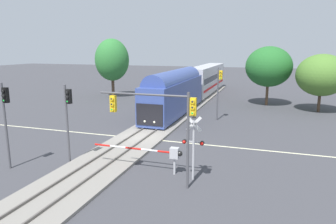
{
  "coord_description": "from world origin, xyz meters",
  "views": [
    {
      "loc": [
        10.85,
        -24.83,
        8.05
      ],
      "look_at": [
        1.75,
        2.86,
        2.0
      ],
      "focal_mm": 33.04,
      "sensor_mm": 36.0,
      "label": 1
    }
  ],
  "objects_px": {
    "crossing_gate_near": "(163,153)",
    "traffic_signal_far_side": "(219,86)",
    "traffic_signal_near_left": "(6,112)",
    "traffic_signal_near_right": "(161,114)",
    "traffic_signal_median": "(68,111)",
    "oak_far_right": "(269,67)",
    "crossing_signal_mast": "(193,140)",
    "maple_right_background": "(322,75)",
    "commuter_train": "(193,84)",
    "pine_left_background": "(112,60)"
  },
  "relations": [
    {
      "from": "traffic_signal_near_left",
      "to": "maple_right_background",
      "type": "xyz_separation_m",
      "value": [
        22.53,
        27.52,
        0.79
      ]
    },
    {
      "from": "crossing_signal_mast",
      "to": "traffic_signal_near_right",
      "type": "distance_m",
      "value": 2.76
    },
    {
      "from": "traffic_signal_median",
      "to": "traffic_signal_far_side",
      "type": "xyz_separation_m",
      "value": [
        7.82,
        16.65,
        0.2
      ]
    },
    {
      "from": "crossing_signal_mast",
      "to": "traffic_signal_near_right",
      "type": "relative_size",
      "value": 0.7
    },
    {
      "from": "commuter_train",
      "to": "traffic_signal_near_right",
      "type": "height_order",
      "value": "traffic_signal_near_right"
    },
    {
      "from": "traffic_signal_median",
      "to": "traffic_signal_near_left",
      "type": "distance_m",
      "value": 3.89
    },
    {
      "from": "crossing_signal_mast",
      "to": "traffic_signal_median",
      "type": "bearing_deg",
      "value": 179.55
    },
    {
      "from": "commuter_train",
      "to": "crossing_signal_mast",
      "type": "distance_m",
      "value": 28.5
    },
    {
      "from": "traffic_signal_median",
      "to": "maple_right_background",
      "type": "distance_m",
      "value": 31.87
    },
    {
      "from": "commuter_train",
      "to": "crossing_signal_mast",
      "type": "bearing_deg",
      "value": -76.42
    },
    {
      "from": "commuter_train",
      "to": "oak_far_right",
      "type": "xyz_separation_m",
      "value": [
        10.64,
        0.6,
        2.69
      ]
    },
    {
      "from": "commuter_train",
      "to": "oak_far_right",
      "type": "relative_size",
      "value": 4.7
    },
    {
      "from": "traffic_signal_far_side",
      "to": "oak_far_right",
      "type": "xyz_separation_m",
      "value": [
        5.08,
        11.58,
        1.53
      ]
    },
    {
      "from": "crossing_gate_near",
      "to": "traffic_signal_far_side",
      "type": "height_order",
      "value": "traffic_signal_far_side"
    },
    {
      "from": "oak_far_right",
      "to": "crossing_gate_near",
      "type": "bearing_deg",
      "value": -102.24
    },
    {
      "from": "maple_right_background",
      "to": "traffic_signal_median",
      "type": "bearing_deg",
      "value": -127.35
    },
    {
      "from": "crossing_gate_near",
      "to": "pine_left_background",
      "type": "distance_m",
      "value": 34.01
    },
    {
      "from": "oak_far_right",
      "to": "crossing_signal_mast",
      "type": "bearing_deg",
      "value": -97.96
    },
    {
      "from": "crossing_gate_near",
      "to": "oak_far_right",
      "type": "relative_size",
      "value": 0.77
    },
    {
      "from": "commuter_train",
      "to": "traffic_signal_near_right",
      "type": "xyz_separation_m",
      "value": [
        5.05,
        -29.03,
        1.54
      ]
    },
    {
      "from": "crossing_signal_mast",
      "to": "traffic_signal_near_left",
      "type": "xyz_separation_m",
      "value": [
        -12.16,
        -2.13,
        1.38
      ]
    },
    {
      "from": "commuter_train",
      "to": "crossing_signal_mast",
      "type": "xyz_separation_m",
      "value": [
        6.69,
        -27.7,
        -0.25
      ]
    },
    {
      "from": "oak_far_right",
      "to": "pine_left_background",
      "type": "bearing_deg",
      "value": 179.59
    },
    {
      "from": "traffic_signal_median",
      "to": "traffic_signal_far_side",
      "type": "distance_m",
      "value": 18.39
    },
    {
      "from": "traffic_signal_near_left",
      "to": "traffic_signal_near_right",
      "type": "bearing_deg",
      "value": 4.35
    },
    {
      "from": "traffic_signal_median",
      "to": "traffic_signal_near_left",
      "type": "height_order",
      "value": "traffic_signal_near_left"
    },
    {
      "from": "crossing_signal_mast",
      "to": "maple_right_background",
      "type": "bearing_deg",
      "value": 67.78
    },
    {
      "from": "commuter_train",
      "to": "pine_left_background",
      "type": "relative_size",
      "value": 4.08
    },
    {
      "from": "traffic_signal_median",
      "to": "maple_right_background",
      "type": "xyz_separation_m",
      "value": [
        19.32,
        25.32,
        0.95
      ]
    },
    {
      "from": "traffic_signal_far_side",
      "to": "traffic_signal_median",
      "type": "bearing_deg",
      "value": -115.17
    },
    {
      "from": "traffic_signal_near_left",
      "to": "maple_right_background",
      "type": "bearing_deg",
      "value": 50.69
    },
    {
      "from": "traffic_signal_far_side",
      "to": "traffic_signal_near_left",
      "type": "xyz_separation_m",
      "value": [
        -11.03,
        -18.84,
        -0.04
      ]
    },
    {
      "from": "maple_right_background",
      "to": "oak_far_right",
      "type": "distance_m",
      "value": 7.09
    },
    {
      "from": "maple_right_background",
      "to": "pine_left_background",
      "type": "bearing_deg",
      "value": 174.34
    },
    {
      "from": "commuter_train",
      "to": "traffic_signal_near_right",
      "type": "bearing_deg",
      "value": -80.13
    },
    {
      "from": "traffic_signal_median",
      "to": "oak_far_right",
      "type": "distance_m",
      "value": 31.09
    },
    {
      "from": "commuter_train",
      "to": "maple_right_background",
      "type": "xyz_separation_m",
      "value": [
        17.06,
        -2.31,
        1.92
      ]
    },
    {
      "from": "traffic_signal_median",
      "to": "traffic_signal_near_left",
      "type": "bearing_deg",
      "value": -145.59
    },
    {
      "from": "traffic_signal_near_right",
      "to": "crossing_gate_near",
      "type": "bearing_deg",
      "value": 104.69
    },
    {
      "from": "crossing_signal_mast",
      "to": "traffic_signal_far_side",
      "type": "xyz_separation_m",
      "value": [
        -1.13,
        16.72,
        1.42
      ]
    },
    {
      "from": "traffic_signal_far_side",
      "to": "oak_far_right",
      "type": "relative_size",
      "value": 0.71
    },
    {
      "from": "pine_left_background",
      "to": "maple_right_background",
      "type": "xyz_separation_m",
      "value": [
        31.08,
        -3.08,
        -1.42
      ]
    },
    {
      "from": "crossing_signal_mast",
      "to": "oak_far_right",
      "type": "distance_m",
      "value": 28.73
    },
    {
      "from": "oak_far_right",
      "to": "traffic_signal_median",
      "type": "bearing_deg",
      "value": -114.57
    },
    {
      "from": "traffic_signal_median",
      "to": "traffic_signal_far_side",
      "type": "bearing_deg",
      "value": 64.83
    },
    {
      "from": "crossing_gate_near",
      "to": "pine_left_background",
      "type": "relative_size",
      "value": 0.66
    },
    {
      "from": "crossing_gate_near",
      "to": "oak_far_right",
      "type": "height_order",
      "value": "oak_far_right"
    },
    {
      "from": "crossing_gate_near",
      "to": "crossing_signal_mast",
      "type": "xyz_separation_m",
      "value": [
        2.1,
        -0.42,
        1.15
      ]
    },
    {
      "from": "crossing_signal_mast",
      "to": "traffic_signal_median",
      "type": "relative_size",
      "value": 0.74
    },
    {
      "from": "traffic_signal_median",
      "to": "oak_far_right",
      "type": "bearing_deg",
      "value": 65.43
    }
  ]
}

